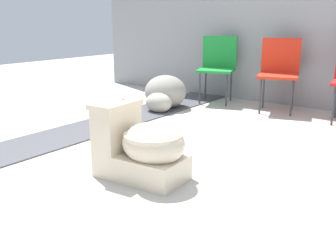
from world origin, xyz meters
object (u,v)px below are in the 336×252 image
object	(u,v)px
toilet	(142,147)
boulder_far	(159,103)
folding_chair_left	(218,62)
folding_chair_middle	(280,67)
boulder_near	(166,92)

from	to	relation	value
toilet	boulder_far	size ratio (longest dim) A/B	2.00
toilet	folding_chair_left	size ratio (longest dim) A/B	0.79
boulder_far	folding_chair_left	bearing A→B (deg)	77.25
folding_chair_left	folding_chair_middle	distance (m)	0.83
boulder_near	toilet	bearing A→B (deg)	-57.05
folding_chair_left	boulder_near	distance (m)	0.84
folding_chair_middle	boulder_far	distance (m)	1.46
folding_chair_left	boulder_far	bearing A→B (deg)	-31.84
boulder_near	boulder_far	bearing A→B (deg)	-71.18
folding_chair_middle	toilet	bearing A→B (deg)	-16.16
toilet	boulder_near	world-z (taller)	toilet
boulder_near	boulder_far	distance (m)	0.27
toilet	boulder_near	distance (m)	2.19
toilet	folding_chair_middle	size ratio (longest dim) A/B	0.79
toilet	boulder_near	size ratio (longest dim) A/B	1.31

